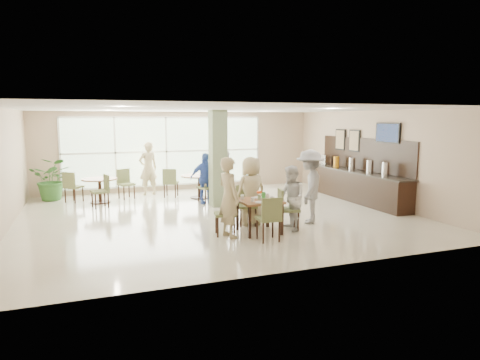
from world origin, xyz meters
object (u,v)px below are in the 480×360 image
object	(u,v)px
buffet_counter	(355,183)
teen_left	(229,197)
round_table_right	(199,180)
teen_standing	(310,187)
teen_right	(291,198)
adult_standing	(148,169)
adult_a	(205,178)
teen_far	(251,191)
main_table	(259,204)
potted_plant	(52,179)
round_table_left	(100,184)
adult_b	(223,173)

from	to	relation	value
buffet_counter	teen_left	xyz separation A→B (m)	(-5.09, -2.61, 0.32)
round_table_right	teen_standing	size ratio (longest dim) A/B	0.65
teen_right	adult_standing	distance (m)	6.32
round_table_right	adult_a	world-z (taller)	adult_a
round_table_right	teen_far	bearing A→B (deg)	-86.22
main_table	teen_left	xyz separation A→B (m)	(-0.76, -0.11, 0.22)
adult_a	potted_plant	bearing A→B (deg)	155.80
main_table	teen_far	size ratio (longest dim) A/B	0.55
round_table_right	buffet_counter	xyz separation A→B (m)	(4.50, -2.11, -0.04)
teen_right	teen_standing	xyz separation A→B (m)	(0.77, 0.52, 0.16)
teen_left	teen_far	distance (m)	1.20
teen_left	teen_far	xyz separation A→B (m)	(0.85, 0.84, -0.05)
teen_standing	teen_left	bearing A→B (deg)	-42.94
potted_plant	teen_left	distance (m)	7.08
round_table_left	adult_a	xyz separation A→B (m)	(2.99, -1.22, 0.20)
adult_a	adult_b	bearing A→B (deg)	47.58
potted_plant	adult_a	distance (m)	4.87
adult_b	adult_a	bearing A→B (deg)	-33.33
potted_plant	teen_standing	bearing A→B (deg)	-41.57
round_table_left	teen_left	distance (m)	5.60
potted_plant	teen_right	world-z (taller)	teen_right
buffet_counter	teen_standing	bearing A→B (deg)	-143.48
teen_standing	adult_a	distance (m)	3.71
round_table_right	adult_standing	world-z (taller)	adult_standing
round_table_left	adult_b	distance (m)	3.89
teen_left	adult_a	world-z (taller)	teen_left
adult_a	adult_b	xyz separation A→B (m)	(0.88, 0.90, 0.02)
main_table	teen_right	bearing A→B (deg)	-8.09
round_table_left	potted_plant	xyz separation A→B (m)	(-1.37, 0.93, 0.11)
main_table	round_table_left	bearing A→B (deg)	123.34
round_table_left	teen_right	size ratio (longest dim) A/B	0.71
buffet_counter	potted_plant	distance (m)	9.53
round_table_left	teen_left	world-z (taller)	teen_left
buffet_counter	potted_plant	bearing A→B (deg)	159.52
buffet_counter	adult_b	world-z (taller)	buffet_counter
round_table_right	adult_standing	size ratio (longest dim) A/B	0.66
round_table_left	teen_standing	world-z (taller)	teen_standing
round_table_right	round_table_left	bearing A→B (deg)	174.59
main_table	buffet_counter	size ratio (longest dim) A/B	0.19
teen_right	buffet_counter	bearing A→B (deg)	128.62
teen_left	teen_standing	world-z (taller)	teen_standing
round_table_left	adult_a	distance (m)	3.24
round_table_left	teen_left	bearing A→B (deg)	-63.81
main_table	round_table_right	world-z (taller)	same
buffet_counter	teen_far	world-z (taller)	buffet_counter
main_table	adult_a	world-z (taller)	adult_a
main_table	buffet_counter	bearing A→B (deg)	29.96
round_table_left	buffet_counter	xyz separation A→B (m)	(7.56, -2.40, -0.01)
round_table_left	teen_far	bearing A→B (deg)	-51.52
teen_left	adult_b	size ratio (longest dim) A/B	1.11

